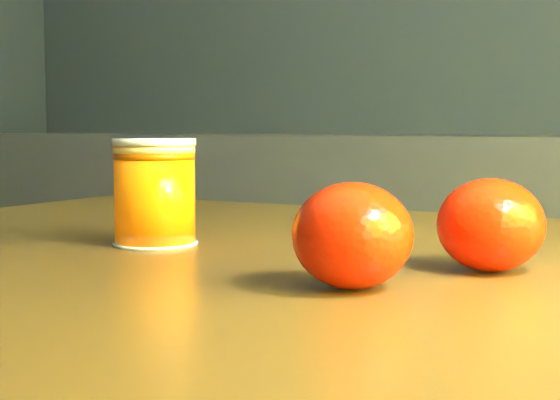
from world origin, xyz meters
The scene contains 4 objects.
kitchen_counter centered at (0.00, 1.45, 0.45)m, with size 3.15×0.60×0.90m, color #505156.
juice_glass centered at (0.77, 0.02, 0.86)m, with size 0.07×0.07×0.09m.
orange_front centered at (0.99, -0.04, 0.85)m, with size 0.07×0.07×0.06m, color #FF2305.
orange_back centered at (1.03, 0.07, 0.85)m, with size 0.07×0.07×0.06m, color #FF2305.
Camera 1 is at (1.24, -0.43, 0.92)m, focal length 50.00 mm.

